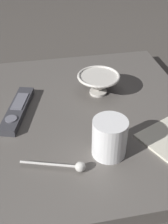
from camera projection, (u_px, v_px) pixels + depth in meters
ground_plane at (80, 124)px, 0.81m from camera, size 6.00×6.00×0.00m
table at (80, 118)px, 0.80m from camera, size 0.64×0.67×0.04m
cereal_bowl at (98, 83)px, 0.84m from camera, size 0.12×0.12×0.06m
coffee_mug at (110, 138)px, 0.64m from camera, size 0.08×0.08×0.09m
teaspoon at (72, 166)px, 0.62m from camera, size 0.14×0.05×0.02m
tv_remote_near at (18, 110)px, 0.78m from camera, size 0.10×0.20×0.02m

